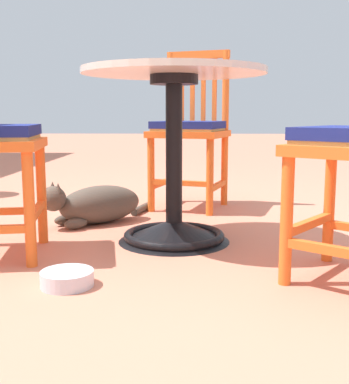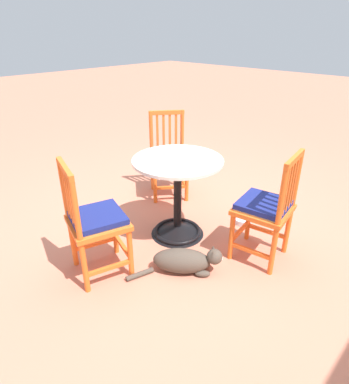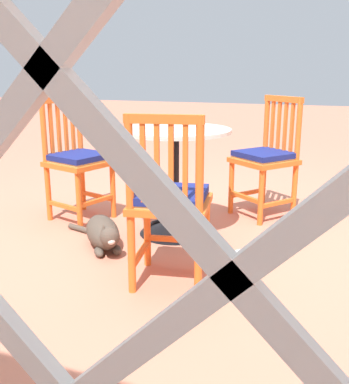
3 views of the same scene
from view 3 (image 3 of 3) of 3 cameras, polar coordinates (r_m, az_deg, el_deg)
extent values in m
plane|color=#C6755B|center=(3.24, 2.57, -5.03)|extent=(24.00, 24.00, 0.00)
cone|color=black|center=(3.21, -0.06, -4.26)|extent=(0.48, 0.48, 0.10)
torus|color=black|center=(3.22, -0.06, -4.68)|extent=(0.44, 0.44, 0.04)
cylinder|color=black|center=(3.12, -0.06, 1.34)|extent=(0.07, 0.07, 0.66)
cylinder|color=black|center=(3.06, -0.06, 7.04)|extent=(0.20, 0.20, 0.04)
cylinder|color=silver|center=(3.05, -0.06, 7.65)|extent=(0.76, 0.76, 0.02)
cylinder|color=orange|center=(2.65, -3.41, -4.56)|extent=(0.04, 0.04, 0.45)
cylinder|color=orange|center=(2.59, 3.95, -5.00)|extent=(0.04, 0.04, 0.45)
cylinder|color=orange|center=(2.26, -5.51, -1.92)|extent=(0.04, 0.04, 0.91)
cylinder|color=orange|center=(2.20, 3.07, -2.39)|extent=(0.04, 0.04, 0.91)
cube|color=orange|center=(2.52, -4.29, -7.65)|extent=(0.08, 0.34, 0.03)
cube|color=orange|center=(2.47, 3.47, -8.20)|extent=(0.08, 0.34, 0.03)
cube|color=orange|center=(2.63, 0.23, -5.91)|extent=(0.34, 0.08, 0.03)
cube|color=orange|center=(2.39, -0.47, -1.49)|extent=(0.46, 0.46, 0.04)
cube|color=tan|center=(2.38, -0.47, -0.98)|extent=(0.40, 0.40, 0.02)
cube|color=orange|center=(2.19, -3.94, 3.62)|extent=(0.03, 0.02, 0.39)
cube|color=orange|center=(2.17, -2.20, 3.56)|extent=(0.03, 0.02, 0.39)
cube|color=orange|center=(2.16, -0.43, 3.50)|extent=(0.03, 0.02, 0.39)
cube|color=orange|center=(2.15, 1.35, 3.43)|extent=(0.03, 0.02, 0.39)
cube|color=orange|center=(2.13, -1.35, 9.06)|extent=(0.38, 0.09, 0.04)
cube|color=navy|center=(2.38, -0.47, -0.29)|extent=(0.41, 0.41, 0.04)
cylinder|color=orange|center=(3.38, 10.71, -0.42)|extent=(0.04, 0.04, 0.45)
cylinder|color=orange|center=(3.62, 7.07, 0.80)|extent=(0.04, 0.04, 0.45)
cylinder|color=orange|center=(3.56, 14.92, 3.94)|extent=(0.04, 0.04, 0.91)
cylinder|color=orange|center=(3.80, 11.18, 4.84)|extent=(0.04, 0.04, 0.91)
cube|color=orange|center=(3.51, 12.68, -1.35)|extent=(0.23, 0.28, 0.03)
cube|color=orange|center=(3.75, 9.04, -0.12)|extent=(0.23, 0.28, 0.03)
cube|color=orange|center=(3.51, 8.79, -0.65)|extent=(0.28, 0.23, 0.03)
cube|color=orange|center=(3.56, 11.03, 3.81)|extent=(0.56, 0.56, 0.04)
cube|color=tan|center=(3.56, 11.05, 4.15)|extent=(0.49, 0.49, 0.02)
cube|color=orange|center=(3.57, 14.37, 7.67)|extent=(0.03, 0.03, 0.39)
cube|color=orange|center=(3.62, 13.58, 7.82)|extent=(0.03, 0.03, 0.39)
cube|color=orange|center=(3.67, 12.82, 7.95)|extent=(0.03, 0.03, 0.39)
cube|color=orange|center=(3.71, 12.08, 8.08)|extent=(0.03, 0.03, 0.39)
cube|color=orange|center=(3.62, 13.40, 11.18)|extent=(0.32, 0.26, 0.04)
cube|color=navy|center=(3.55, 11.07, 4.63)|extent=(0.51, 0.51, 0.04)
cylinder|color=orange|center=(3.53, -7.66, 0.38)|extent=(0.04, 0.04, 0.45)
cylinder|color=orange|center=(3.30, -11.79, -0.82)|extent=(0.04, 0.04, 0.45)
cylinder|color=orange|center=(3.72, -11.54, 4.61)|extent=(0.04, 0.04, 0.91)
cylinder|color=orange|center=(3.51, -15.68, 3.73)|extent=(0.04, 0.04, 0.91)
cube|color=orange|center=(3.67, -9.51, -0.49)|extent=(0.33, 0.13, 0.03)
cube|color=orange|center=(3.45, -13.59, -1.70)|extent=(0.33, 0.13, 0.03)
cube|color=orange|center=(3.43, -9.62, -1.09)|extent=(0.13, 0.33, 0.03)
cube|color=orange|center=(3.49, -11.74, 3.53)|extent=(0.50, 0.50, 0.04)
cube|color=tan|center=(3.48, -11.76, 3.88)|extent=(0.44, 0.44, 0.02)
cube|color=orange|center=(3.64, -12.53, 7.92)|extent=(0.03, 0.03, 0.39)
cube|color=orange|center=(3.60, -13.36, 7.79)|extent=(0.03, 0.03, 0.39)
cube|color=orange|center=(3.56, -14.20, 7.65)|extent=(0.03, 0.03, 0.39)
cube|color=orange|center=(3.51, -15.06, 7.51)|extent=(0.03, 0.03, 0.39)
cube|color=orange|center=(3.56, -13.99, 11.07)|extent=(0.14, 0.37, 0.04)
cube|color=navy|center=(3.48, -11.79, 4.37)|extent=(0.45, 0.45, 0.04)
ellipsoid|color=#4C4238|center=(3.00, -8.95, -4.91)|extent=(0.43, 0.47, 0.19)
ellipsoid|color=silver|center=(2.92, -8.58, -5.74)|extent=(0.23, 0.23, 0.14)
sphere|color=#4C4238|center=(2.75, -8.05, -5.54)|extent=(0.12, 0.12, 0.12)
ellipsoid|color=silver|center=(2.72, -7.87, -6.08)|extent=(0.07, 0.07, 0.04)
cone|color=#4C4238|center=(2.75, -7.49, -4.34)|extent=(0.04, 0.04, 0.04)
cone|color=#4C4238|center=(2.74, -8.80, -4.47)|extent=(0.04, 0.04, 0.04)
ellipsoid|color=#4C4238|center=(2.89, -7.22, -7.12)|extent=(0.12, 0.13, 0.05)
ellipsoid|color=#4C4238|center=(2.87, -9.38, -7.36)|extent=(0.12, 0.13, 0.05)
cylinder|color=#4C4238|center=(3.31, -11.58, -4.50)|extent=(0.22, 0.10, 0.04)
cylinder|color=silver|center=(2.79, 8.96, -8.11)|extent=(0.17, 0.17, 0.05)
camera|label=1|loc=(3.15, 38.92, 1.26)|focal=46.31mm
camera|label=2|loc=(3.14, -52.96, 20.40)|focal=31.01mm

